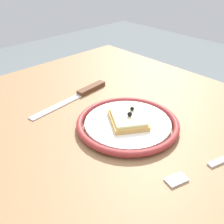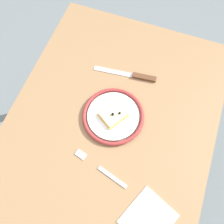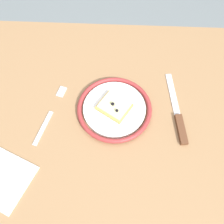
{
  "view_description": "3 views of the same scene",
  "coord_description": "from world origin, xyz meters",
  "px_view_note": "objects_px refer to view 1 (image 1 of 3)",
  "views": [
    {
      "loc": [
        -0.29,
        0.36,
        1.06
      ],
      "look_at": [
        0.07,
        0.02,
        0.77
      ],
      "focal_mm": 44.48,
      "sensor_mm": 36.0,
      "label": 1
    },
    {
      "loc": [
        -0.28,
        -0.11,
        1.57
      ],
      "look_at": [
        0.06,
        0.01,
        0.75
      ],
      "focal_mm": 41.08,
      "sensor_mm": 36.0,
      "label": 2
    },
    {
      "loc": [
        0.06,
        -0.33,
        1.33
      ],
      "look_at": [
        0.04,
        -0.02,
        0.76
      ],
      "focal_mm": 37.29,
      "sensor_mm": 36.0,
      "label": 3
    }
  ],
  "objects_px": {
    "knife": "(83,93)",
    "fork": "(212,164)",
    "dining_table": "(141,178)",
    "plate": "(126,124)",
    "pizza_slice_near": "(127,119)"
  },
  "relations": [
    {
      "from": "dining_table",
      "to": "knife",
      "type": "xyz_separation_m",
      "value": [
        0.23,
        -0.02,
        0.12
      ]
    },
    {
      "from": "pizza_slice_near",
      "to": "knife",
      "type": "xyz_separation_m",
      "value": [
        0.19,
        -0.03,
        -0.02
      ]
    },
    {
      "from": "pizza_slice_near",
      "to": "fork",
      "type": "bearing_deg",
      "value": -172.55
    },
    {
      "from": "dining_table",
      "to": "fork",
      "type": "bearing_deg",
      "value": -170.94
    },
    {
      "from": "dining_table",
      "to": "pizza_slice_near",
      "type": "xyz_separation_m",
      "value": [
        0.05,
        0.0,
        0.14
      ]
    },
    {
      "from": "fork",
      "to": "dining_table",
      "type": "bearing_deg",
      "value": 9.06
    },
    {
      "from": "pizza_slice_near",
      "to": "fork",
      "type": "xyz_separation_m",
      "value": [
        -0.19,
        -0.02,
        -0.02
      ]
    },
    {
      "from": "dining_table",
      "to": "knife",
      "type": "distance_m",
      "value": 0.26
    },
    {
      "from": "knife",
      "to": "fork",
      "type": "height_order",
      "value": "knife"
    },
    {
      "from": "pizza_slice_near",
      "to": "fork",
      "type": "height_order",
      "value": "pizza_slice_near"
    },
    {
      "from": "plate",
      "to": "knife",
      "type": "bearing_deg",
      "value": -8.55
    },
    {
      "from": "dining_table",
      "to": "plate",
      "type": "xyz_separation_m",
      "value": [
        0.05,
        0.0,
        0.12
      ]
    },
    {
      "from": "dining_table",
      "to": "fork",
      "type": "relative_size",
      "value": 5.01
    },
    {
      "from": "plate",
      "to": "knife",
      "type": "relative_size",
      "value": 0.91
    },
    {
      "from": "plate",
      "to": "knife",
      "type": "xyz_separation_m",
      "value": [
        0.19,
        -0.03,
        -0.0
      ]
    }
  ]
}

